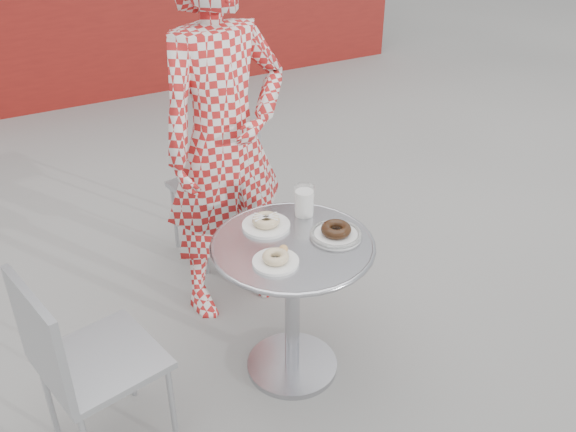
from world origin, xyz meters
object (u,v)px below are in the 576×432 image
chair_left (105,395)px  plate_far (266,223)px  plate_near (276,259)px  milk_cup (304,202)px  bistro_table (293,276)px  plate_checker (336,233)px  seated_person (224,142)px  chair_far (216,213)px

chair_left → plate_far: 0.90m
plate_far → plate_near: plate_far is taller
chair_left → milk_cup: (0.95, 0.20, 0.47)m
bistro_table → plate_far: size_ratio=3.36×
chair_left → plate_checker: (0.98, -0.01, 0.42)m
seated_person → plate_checker: 0.69m
milk_cup → chair_far: bearing=95.2°
plate_far → plate_near: 0.26m
bistro_table → chair_far: bearing=86.0°
chair_left → plate_far: bearing=-88.9°
plate_far → bistro_table: bearing=-76.5°
seated_person → chair_left: bearing=-149.9°
chair_left → milk_cup: chair_left is taller
seated_person → plate_near: (-0.09, -0.68, -0.18)m
seated_person → plate_near: size_ratio=9.77×
bistro_table → plate_far: (-0.04, 0.16, 0.18)m
bistro_table → plate_near: size_ratio=3.77×
plate_near → milk_cup: (0.26, 0.25, 0.05)m
chair_left → plate_near: 0.81m
plate_far → plate_checker: 0.29m
bistro_table → chair_left: size_ratio=0.81×
bistro_table → plate_far: bearing=103.5°
bistro_table → plate_near: (-0.12, -0.09, 0.18)m
chair_far → seated_person: 0.75m
plate_near → plate_checker: (0.29, 0.05, -0.00)m
chair_far → plate_far: chair_far is taller
bistro_table → milk_cup: (0.15, 0.17, 0.22)m
bistro_table → chair_far: 1.04m
chair_far → chair_left: 1.35m
plate_near → plate_checker: 0.30m
chair_left → seated_person: size_ratio=0.48×
chair_far → plate_checker: (0.10, -1.04, 0.43)m
plate_checker → milk_cup: bearing=98.0°
plate_checker → chair_far: bearing=95.7°
seated_person → plate_checker: (0.20, -0.63, -0.18)m
chair_far → milk_cup: (0.08, -0.84, 0.48)m
bistro_table → plate_checker: bearing=-12.3°
milk_cup → plate_near: bearing=-136.0°
plate_checker → milk_cup: size_ratio=1.55×
plate_checker → milk_cup: 0.21m
plate_far → milk_cup: (0.18, 0.01, 0.04)m
chair_far → bistro_table: bearing=76.2°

